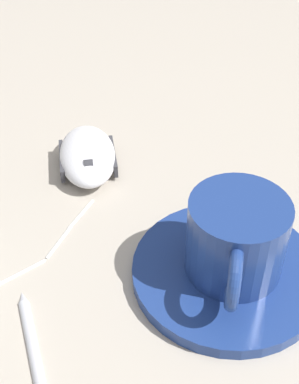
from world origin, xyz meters
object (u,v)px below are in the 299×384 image
at_px(computer_mouse, 87,156).
at_px(saucer, 226,272).
at_px(coffee_cup, 236,239).
at_px(pen, 37,372).

bearing_deg(computer_mouse, saucer, 72.91).
bearing_deg(coffee_cup, saucer, -56.98).
bearing_deg(coffee_cup, pen, -26.12).
relative_size(coffee_cup, pen, 0.85).
distance_m(saucer, coffee_cup, 0.04).
xyz_separation_m(saucer, computer_mouse, (-0.06, -0.19, 0.01)).
xyz_separation_m(coffee_cup, pen, (0.16, -0.08, -0.04)).
bearing_deg(pen, computer_mouse, -151.34).
height_order(saucer, computer_mouse, computer_mouse).
relative_size(saucer, coffee_cup, 1.48).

